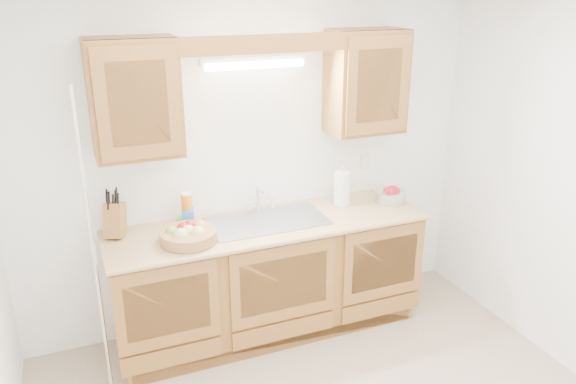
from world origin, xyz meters
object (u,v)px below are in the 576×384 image
fruit_basket (188,234)px  knife_block (115,219)px  paper_towel (342,189)px  apple_bowl (390,195)px

fruit_basket → knife_block: size_ratio=1.24×
fruit_basket → knife_block: bearing=147.7°
fruit_basket → knife_block: 0.52m
paper_towel → knife_block: bearing=177.8°
apple_bowl → knife_block: bearing=175.4°
fruit_basket → paper_towel: (1.24, 0.21, 0.08)m
paper_towel → fruit_basket: bearing=-170.5°
fruit_basket → knife_block: knife_block is taller
fruit_basket → paper_towel: size_ratio=1.36×
knife_block → paper_towel: 1.67m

